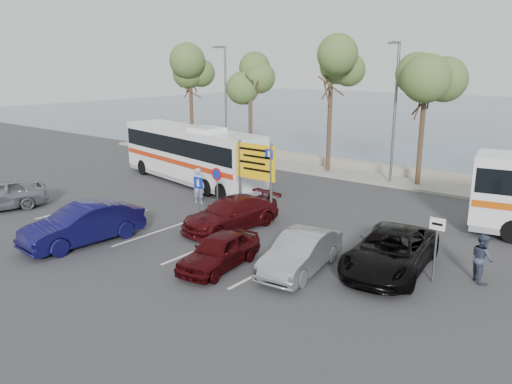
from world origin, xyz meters
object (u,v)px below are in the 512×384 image
Objects in this scene: car_maroon at (231,214)px; car_silver_b at (301,253)px; street_lamp_right at (395,106)px; pedestrian_near at (199,186)px; car_red at (219,251)px; suv_black at (391,251)px; pedestrian_far at (482,258)px; coach_bus_left at (191,156)px; street_lamp_left at (225,97)px; direction_sign at (255,168)px; car_blue at (83,224)px.

car_maroon is 1.14× the size of car_silver_b.
street_lamp_right reaches higher than pedestrian_near.
pedestrian_near is (-6.43, 5.48, 0.32)m from car_red.
pedestrian_far reaches higher than suv_black.
pedestrian_far reaches higher than car_red.
coach_bus_left reaches higher than car_maroon.
street_lamp_left is at bearing 116.50° from coach_bus_left.
car_silver_b is at bearing 144.41° from pedestrian_near.
coach_bus_left is 6.16× the size of pedestrian_near.
car_silver_b is (4.90, -3.66, -1.75)m from direction_sign.
pedestrian_near is at bearing 44.93° from pedestrian_far.
car_blue is 6.10m from car_red.
car_blue is at bearing -171.95° from car_red.
coach_bus_left is 3.17× the size of car_red.
suv_black reaches higher than car_maroon.
street_lamp_right is 4.29× the size of pedestrian_near.
street_lamp_right is at bearing 85.37° from car_red.
street_lamp_right reaches higher than car_blue.
pedestrian_far is (8.00, -11.01, -3.78)m from street_lamp_right.
suv_black is at bearing 8.41° from car_maroon.
car_blue is 1.32× the size of car_red.
pedestrian_near is at bearing -39.94° from coach_bus_left.
direction_sign is 2.21× the size of pedestrian_far.
car_red is (10.00, -8.47, -1.01)m from coach_bus_left.
street_lamp_right is 1.56× the size of suv_black.
car_blue reaches higher than car_red.
car_blue is 1.17× the size of car_silver_b.
street_lamp_left is 1.56× the size of suv_black.
car_maroon is (7.50, -5.00, -0.95)m from coach_bus_left.
direction_sign reaches higher than pedestrian_far.
direction_sign reaches higher than coach_bus_left.
car_blue is at bearing -67.74° from coach_bus_left.
car_silver_b is at bearing -41.32° from street_lamp_left.
street_lamp_right reaches higher than pedestrian_far.
car_blue is 11.82m from suv_black.
pedestrian_near is (-11.23, 2.01, 0.22)m from suv_black.
street_lamp_left is 21.53m from car_silver_b.
coach_bus_left is 15.65m from suv_black.
suv_black is (14.80, -5.00, -0.92)m from coach_bus_left.
car_silver_b is at bearing -13.37° from car_maroon.
car_silver_b is at bearing 24.86° from car_blue.
car_blue is 2.57× the size of pedestrian_near.
street_lamp_right is at bearing 77.12° from car_blue.
car_maroon is at bearing -90.14° from direction_sign.
car_blue is at bearing -107.62° from street_lamp_right.
street_lamp_left reaches higher than car_blue.
coach_bus_left is at bearing -63.50° from street_lamp_left.
street_lamp_right is at bearing 106.62° from suv_black.
car_maroon is 2.50× the size of pedestrian_near.
street_lamp_right is 14.80m from car_silver_b.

